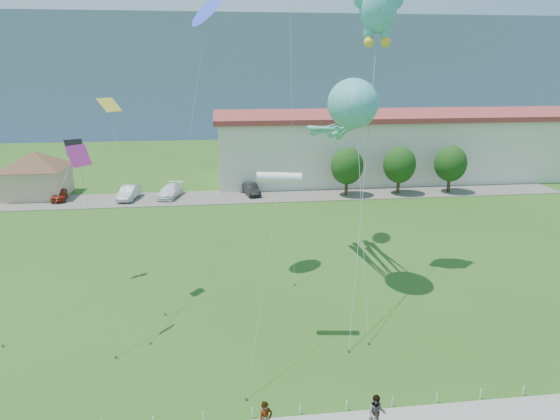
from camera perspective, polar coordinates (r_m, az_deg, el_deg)
The scene contains 22 objects.
ground at distance 23.76m, azimuth 4.28°, elevation -20.13°, with size 160.00×160.00×0.00m, color #2A5518.
parking_strip at distance 55.67m, azimuth -2.74°, elevation 1.60°, with size 70.00×6.00×0.06m, color #59544C.
hill_ridge at distance 138.79m, azimuth -5.65°, elevation 15.50°, with size 160.00×50.00×25.00m, color gray.
pavilion at distance 61.15m, azimuth -26.12°, elevation 4.16°, with size 9.20×9.20×5.00m.
warehouse at distance 70.24m, azimuth 18.43°, elevation 7.26°, with size 61.00×15.00×8.20m.
rope_fence at distance 22.59m, azimuth 4.98°, elevation -21.54°, with size 26.05×0.05×0.50m.
tree_near at distance 55.59m, azimuth 7.66°, elevation 5.00°, with size 3.60×3.60×5.47m.
tree_mid at distance 57.39m, azimuth 13.49°, elevation 5.05°, with size 3.60×3.60×5.47m.
tree_far at distance 59.75m, azimuth 18.91°, elevation 5.05°, with size 3.60×3.60×5.47m.
pedestrian_left at distance 20.90m, azimuth -1.65°, elevation -22.86°, with size 0.57×0.38×1.57m, color gray.
pedestrian_right at distance 21.56m, azimuth 10.98°, elevation -21.83°, with size 0.75×0.59×1.55m, color gray.
parked_car_red at distance 58.78m, azimuth -23.92°, elevation 1.64°, with size 1.46×3.62×1.23m, color maroon.
parked_car_silver at distance 56.51m, azimuth -16.89°, elevation 1.92°, with size 1.53×4.39×1.45m, color #AFB0B6.
parked_car_white at distance 56.23m, azimuth -12.45°, elevation 2.12°, with size 1.89×4.64×1.35m, color white.
parked_car_black at distance 56.05m, azimuth -3.33°, elevation 2.39°, with size 1.33×3.83×1.26m, color black.
octopus_kite at distance 32.05m, azimuth 7.58°, elevation 10.69°, with size 2.97×14.71×13.36m.
teddy_bear_kite at distance 34.09m, azimuth 11.20°, elevation 22.33°, with size 5.63×11.65×20.28m.
small_kite_white at distance 24.38m, azimuth -0.12°, elevation 3.56°, with size 2.38×6.23×9.23m.
small_kite_pink at distance 26.34m, azimuth -21.63°, elevation 3.56°, with size 2.05×3.23×10.24m.
small_kite_yellow at distance 29.82m, azimuth -18.46°, elevation 8.52°, with size 2.85×6.64×12.33m.
small_kite_blue at distance 33.06m, azimuth -8.49°, elevation 20.94°, with size 3.97×6.91×17.98m.
small_kite_black at distance 33.83m, azimuth -23.10°, elevation 4.59°, with size 3.09×9.14×9.47m.
Camera 1 is at (-4.01, -18.72, 14.06)m, focal length 32.00 mm.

